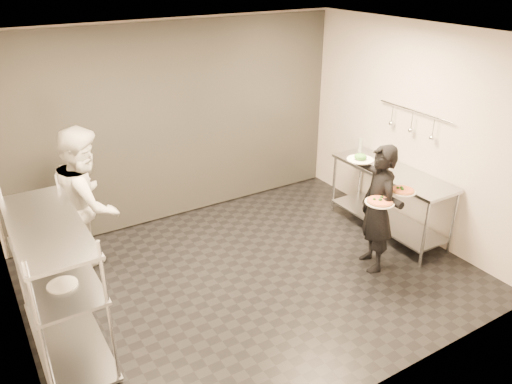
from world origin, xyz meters
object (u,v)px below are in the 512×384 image
pizza_plate_near (380,202)px  bottle_dark (378,160)px  chef (88,204)px  pass_rack (57,280)px  salad_plate (360,158)px  bottle_green (382,156)px  bottle_clear (360,145)px  pizza_plate_far (403,191)px  pos_monitor (382,163)px  prep_counter (390,190)px  waiter (377,209)px

pizza_plate_near → bottle_dark: 1.25m
chef → bottle_dark: (3.64, -0.91, 0.09)m
pass_rack → salad_plate: (3.46, -0.26, 0.60)m
bottle_green → bottle_clear: bearing=79.5°
chef → pizza_plate_far: 3.61m
bottle_green → pos_monitor: bearing=-133.1°
salad_plate → bottle_green: bearing=29.5°
pos_monitor → bottle_green: (0.11, 0.12, 0.05)m
prep_counter → pizza_plate_far: (-0.63, -0.75, 0.46)m
pizza_plate_far → pos_monitor: bearing=59.1°
waiter → chef: bearing=-99.8°
pass_rack → pizza_plate_near: (3.38, -0.72, 0.24)m
waiter → pizza_plate_far: (0.15, -0.21, 0.29)m
pos_monitor → bottle_dark: 0.10m
prep_counter → bottle_clear: bottle_clear is taller
bottle_clear → chef: bearing=174.8°
waiter → pizza_plate_near: (-0.17, -0.18, 0.22)m
pizza_plate_far → pos_monitor: 0.99m
pizza_plate_near → bottle_clear: 1.80m
chef → pizza_plate_near: size_ratio=5.61×
bottle_clear → pass_rack: bearing=-170.3°
prep_counter → pizza_plate_near: pizza_plate_near is taller
prep_counter → bottle_dark: bottle_dark is taller
pizza_plate_far → bottle_green: (0.62, 0.97, -0.02)m
pass_rack → pos_monitor: bearing=1.4°
chef → bottle_dark: size_ratio=9.04×
salad_plate → bottle_clear: bearing=46.6°
prep_counter → bottle_green: (-0.01, 0.22, 0.43)m
pass_rack → bottle_clear: bearing=9.7°
chef → waiter: bearing=-98.5°
waiter → pos_monitor: bearing=153.4°
prep_counter → chef: size_ratio=0.97×
chef → bottle_green: (3.72, -0.88, 0.13)m
pizza_plate_near → bottle_dark: bearing=46.9°
waiter → pass_rack: bearing=-79.3°
prep_counter → salad_plate: bearing=-162.9°
prep_counter → bottle_dark: (-0.09, 0.19, 0.40)m
bottle_clear → pizza_plate_near: bearing=-125.3°
pass_rack → pizza_plate_far: (3.70, -0.75, 0.31)m
prep_counter → pizza_plate_far: 1.08m
prep_counter → bottle_dark: bearing=116.5°
pass_rack → pos_monitor: 4.22m
pizza_plate_near → pos_monitor: 1.17m
bottle_dark → bottle_clear: bearing=71.5°
salad_plate → bottle_green: 1.04m
waiter → pos_monitor: size_ratio=6.15×
pizza_plate_far → pos_monitor: pizza_plate_far is taller
pizza_plate_far → bottle_dark: 1.08m
salad_plate → pos_monitor: (0.75, 0.37, -0.35)m
pizza_plate_near → salad_plate: salad_plate is taller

